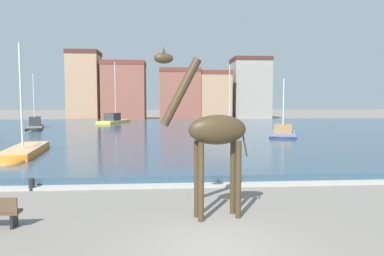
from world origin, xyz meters
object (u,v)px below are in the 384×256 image
Objects in this scene: sailboat_navy at (283,135)px; sailboat_grey at (230,124)px; sailboat_black at (35,127)px; sailboat_orange at (22,155)px; mooring_bollard at (32,184)px; sailboat_yellow at (115,121)px; giraffe_statue at (213,133)px.

sailboat_grey reaches higher than sailboat_navy.
sailboat_black is 1.24× the size of sailboat_orange.
sailboat_navy is at bearing 29.10° from sailboat_orange.
sailboat_black is 1.06× the size of sailboat_navy.
sailboat_black is 30.33m from mooring_bollard.
sailboat_yellow is 40.26m from mooring_bollard.
giraffe_statue is at bearing -29.41° from mooring_bollard.
sailboat_grey reaches higher than mooring_bollard.
sailboat_grey is 17.53m from sailboat_yellow.
sailboat_black is at bearing -162.98° from sailboat_grey.
sailboat_yellow is at bearing 130.16° from sailboat_navy.
sailboat_grey reaches higher than sailboat_black.
sailboat_yellow reaches higher than sailboat_navy.
giraffe_statue is at bearing -113.78° from sailboat_navy.
giraffe_statue reaches higher than mooring_bollard.
sailboat_yellow reaches higher than sailboat_grey.
giraffe_statue is 0.59× the size of sailboat_grey.
giraffe_statue is 0.56× the size of sailboat_black.
sailboat_orange reaches higher than giraffe_statue.
sailboat_navy is at bearing -49.84° from sailboat_yellow.
sailboat_navy is 1.00× the size of sailboat_grey.
sailboat_black is at bearing -124.13° from sailboat_yellow.
mooring_bollard is at bearing -86.78° from sailboat_yellow.
sailboat_grey is 1.18× the size of sailboat_orange.
sailboat_navy is 18.39m from sailboat_grey.
sailboat_black is at bearing 117.70° from giraffe_statue.
mooring_bollard is (3.11, -6.97, -0.19)m from sailboat_orange.
sailboat_navy reaches higher than mooring_bollard.
sailboat_navy is 17.77× the size of mooring_bollard.
sailboat_grey is 0.93× the size of sailboat_yellow.
sailboat_black reaches higher than sailboat_navy.
sailboat_navy is 22.49m from sailboat_orange.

